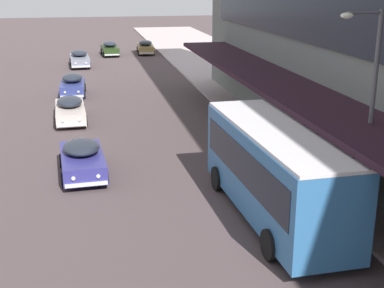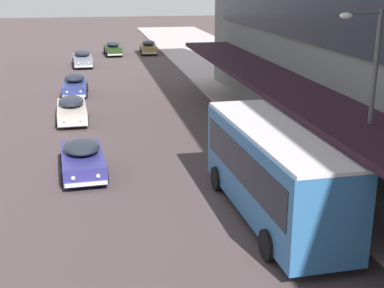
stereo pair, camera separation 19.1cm
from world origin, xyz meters
The scene contains 8 objects.
transit_bus_kerbside_front centered at (3.78, 12.80, 1.95)m, with size 2.97×9.22×3.41m.
sedan_far_back centered at (-3.02, 18.76, 0.75)m, with size 2.15×4.55×1.51m.
sedan_second_near centered at (-3.62, 36.15, 0.78)m, with size 1.93×4.39×1.60m.
sedan_oncoming_front centered at (-3.10, 49.83, 0.79)m, with size 2.07×5.02×1.60m.
sedan_lead_mid centered at (0.26, 57.17, 0.79)m, with size 1.99×4.75×1.61m.
sedan_trailing_near centered at (4.37, 57.87, 0.77)m, with size 2.04×5.01×1.55m.
sedan_second_mid centered at (-3.69, 28.51, 0.73)m, with size 2.00×5.00×1.46m.
street_lamp centered at (6.60, 11.78, 4.39)m, with size 1.50×0.28×7.34m.
Camera 1 is at (-2.68, -4.24, 8.47)m, focal length 50.00 mm.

